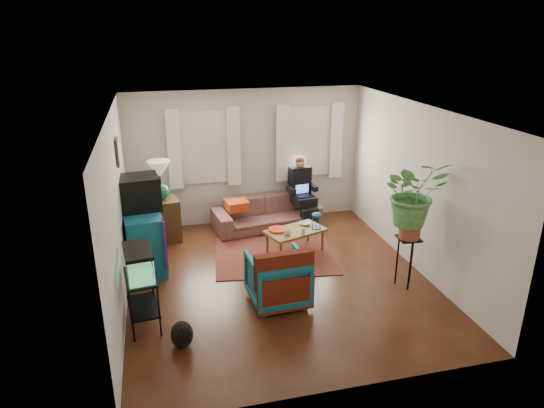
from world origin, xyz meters
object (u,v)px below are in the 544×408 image
object	(u,v)px
sofa	(267,208)
plant_stand	(406,262)
aquarium_stand	(143,302)
coffee_table	(295,241)
armchair	(277,276)
dresser	(143,240)
side_table	(163,220)

from	to	relation	value
sofa	plant_stand	xyz separation A→B (m)	(1.51, -2.67, -0.01)
aquarium_stand	coffee_table	bearing A→B (deg)	26.55
aquarium_stand	armchair	xyz separation A→B (m)	(1.83, 0.18, 0.03)
dresser	aquarium_stand	size ratio (longest dim) A/B	1.49
armchair	coffee_table	bearing A→B (deg)	-118.57
sofa	coffee_table	distance (m)	1.22
armchair	sofa	bearing A→B (deg)	-103.29
sofa	coffee_table	world-z (taller)	sofa
side_table	sofa	bearing A→B (deg)	3.60
armchair	side_table	bearing A→B (deg)	-63.05
dresser	armchair	xyz separation A→B (m)	(1.82, -1.50, -0.09)
coffee_table	plant_stand	bearing A→B (deg)	-68.33
armchair	aquarium_stand	bearing A→B (deg)	2.27
sofa	aquarium_stand	distance (m)	3.65
side_table	aquarium_stand	world-z (taller)	side_table
plant_stand	sofa	bearing A→B (deg)	119.51
armchair	coffee_table	distance (m)	1.64
dresser	plant_stand	size ratio (longest dim) A/B	1.40
coffee_table	plant_stand	world-z (taller)	plant_stand
side_table	plant_stand	distance (m)	4.30
dresser	plant_stand	world-z (taller)	dresser
sofa	armchair	bearing A→B (deg)	-107.37
aquarium_stand	armchair	size ratio (longest dim) A/B	0.92
plant_stand	armchair	bearing A→B (deg)	179.55
side_table	armchair	world-z (taller)	armchair
coffee_table	dresser	bearing A→B (deg)	160.39
plant_stand	dresser	bearing A→B (deg)	158.31
aquarium_stand	plant_stand	size ratio (longest dim) A/B	0.94
sofa	armchair	xyz separation A→B (m)	(-0.47, -2.66, 0.00)
dresser	armchair	bearing A→B (deg)	-46.48
coffee_table	side_table	bearing A→B (deg)	134.90
side_table	plant_stand	bearing A→B (deg)	-36.39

